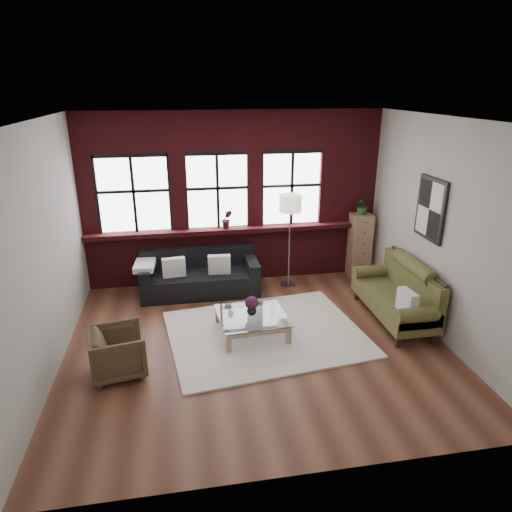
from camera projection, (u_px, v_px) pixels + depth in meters
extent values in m
plane|color=#582F20|center=(256.00, 342.00, 6.79)|extent=(5.50, 5.50, 0.00)
plane|color=white|center=(256.00, 119.00, 5.67)|extent=(5.50, 5.50, 0.00)
plane|color=#B1AEA5|center=(234.00, 199.00, 8.54)|extent=(5.50, 0.00, 5.50)
plane|color=#B1AEA5|center=(306.00, 333.00, 3.92)|extent=(5.50, 0.00, 5.50)
plane|color=#B1AEA5|center=(43.00, 253.00, 5.79)|extent=(0.00, 5.00, 5.00)
plane|color=#B1AEA5|center=(441.00, 231.00, 6.67)|extent=(0.00, 5.00, 5.00)
cube|color=#58141A|center=(235.00, 230.00, 8.59)|extent=(5.50, 0.30, 0.08)
cube|color=silver|center=(266.00, 333.00, 7.01)|extent=(3.14, 2.61, 0.03)
cube|color=white|center=(174.00, 267.00, 8.07)|extent=(0.42, 0.19, 0.34)
cube|color=white|center=(219.00, 264.00, 8.19)|extent=(0.41, 0.17, 0.34)
cube|color=white|center=(407.00, 302.00, 6.72)|extent=(0.17, 0.39, 0.34)
imported|color=#463723|center=(118.00, 352.00, 5.97)|extent=(0.81, 0.80, 0.64)
imported|color=#B2B2B2|center=(252.00, 310.00, 6.89)|extent=(0.19, 0.19, 0.16)
sphere|color=#49193A|center=(252.00, 303.00, 6.85)|extent=(0.20, 0.20, 0.20)
cube|color=#9E7755|center=(359.00, 245.00, 9.00)|extent=(0.39, 0.39, 1.26)
imported|color=#2D5923|center=(363.00, 205.00, 8.72)|extent=(0.34, 0.31, 0.35)
imported|color=#49193A|center=(227.00, 219.00, 8.46)|extent=(0.20, 0.16, 0.36)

